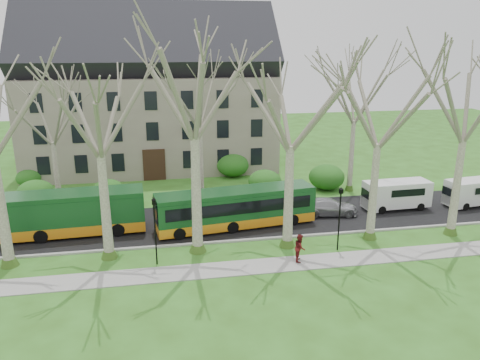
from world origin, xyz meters
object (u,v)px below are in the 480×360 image
Objects in this scene: bus_follow at (236,208)px; van_a at (396,195)px; sedan at (329,207)px; pedestrian_b at (300,248)px; van_b at (476,192)px; bus_lead at (52,214)px.

bus_follow reaches higher than van_a.
bus_follow is 7.89m from sedan.
bus_follow is 13.87m from van_a.
bus_follow is 6.63× the size of pedestrian_b.
bus_follow reaches higher than van_b.
van_b is (34.06, 0.41, -0.48)m from bus_lead.
bus_lead is at bearing 169.31° from bus_follow.
van_a is at bearing -36.85° from pedestrian_b.
bus_lead is 1.09× the size of bus_follow.
pedestrian_b is (-4.75, -7.54, 0.22)m from sedan.
pedestrian_b is (-10.77, -7.87, -0.29)m from van_a.
van_b is at bearing -5.00° from van_a.
van_a is (13.78, 1.47, -0.30)m from bus_follow.
bus_lead is 21.00m from sedan.
sedan is (20.97, 0.44, -0.94)m from bus_lead.
pedestrian_b is (-17.84, -7.50, -0.24)m from van_b.
bus_follow is at bearing -5.81° from bus_lead.
sedan is (7.76, 1.14, -0.81)m from bus_follow.
van_b is (7.07, -0.37, -0.05)m from van_a.
van_b is (20.85, 1.10, -0.35)m from bus_follow.
van_b is (13.09, -0.03, 0.46)m from sedan.
bus_follow is (13.21, -0.69, -0.13)m from bus_lead.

